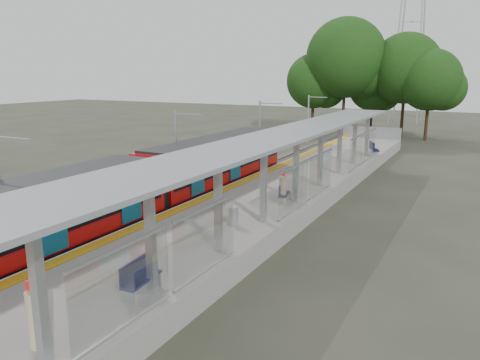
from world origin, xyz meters
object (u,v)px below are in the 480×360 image
(bench_far, at_px, (373,148))
(bench_mid, at_px, (283,192))
(info_pillar_far, at_px, (282,189))
(litter_bin, at_px, (234,216))
(train, at_px, (146,185))
(info_pillar_near, at_px, (35,319))
(bench_near, at_px, (139,276))

(bench_far, bearing_deg, bench_mid, -118.69)
(info_pillar_far, distance_m, litter_bin, 4.64)
(train, relative_size, litter_bin, 31.80)
(train, distance_m, bench_far, 21.59)
(bench_mid, distance_m, info_pillar_far, 0.30)
(bench_mid, bearing_deg, info_pillar_near, -103.28)
(info_pillar_near, height_order, info_pillar_far, info_pillar_near)
(info_pillar_near, bearing_deg, train, 105.82)
(info_pillar_near, bearing_deg, litter_bin, 80.13)
(info_pillar_near, height_order, litter_bin, info_pillar_near)
(bench_mid, bearing_deg, info_pillar_far, -90.71)
(bench_near, relative_size, bench_mid, 1.17)
(info_pillar_near, bearing_deg, bench_far, 76.64)
(litter_bin, bearing_deg, info_pillar_far, 85.20)
(info_pillar_near, bearing_deg, bench_near, 72.98)
(bench_mid, height_order, litter_bin, bench_mid)
(bench_far, bearing_deg, info_pillar_far, -118.52)
(bench_far, height_order, litter_bin, bench_far)
(info_pillar_far, bearing_deg, bench_mid, 117.51)
(bench_near, height_order, info_pillar_far, info_pillar_far)
(bench_near, distance_m, bench_far, 28.42)
(bench_near, relative_size, info_pillar_near, 0.94)
(info_pillar_far, height_order, litter_bin, info_pillar_far)
(bench_near, xyz_separation_m, litter_bin, (-0.60, 7.10, -0.14))
(info_pillar_near, relative_size, info_pillar_far, 1.04)
(bench_near, bearing_deg, info_pillar_near, -101.96)
(info_pillar_near, relative_size, litter_bin, 2.01)
(train, height_order, info_pillar_near, train)
(litter_bin, bearing_deg, bench_mid, 85.83)
(train, relative_size, info_pillar_near, 15.79)
(bench_mid, distance_m, litter_bin, 4.81)
(litter_bin, bearing_deg, bench_far, 86.12)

